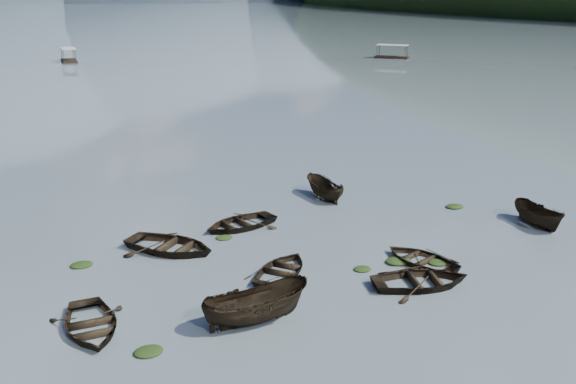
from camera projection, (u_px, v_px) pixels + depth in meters
name	position (u px, v px, depth m)	size (l,w,h in m)	color
ground_plane	(399.00, 316.00, 27.00)	(2400.00, 2400.00, 0.00)	slate
haze_mtn_c	(127.00, 0.00, 868.91)	(520.00, 520.00, 260.00)	#475666
rowboat_0	(91.00, 330.00, 25.92)	(3.11, 4.36, 0.90)	black
rowboat_1	(282.00, 274.00, 31.03)	(2.88, 4.03, 0.83)	black
rowboat_2	(256.00, 322.00, 26.52)	(1.77, 4.70, 1.82)	black
rowboat_3	(421.00, 263.00, 32.28)	(2.87, 4.02, 0.83)	black
rowboat_4	(421.00, 286.00, 29.76)	(3.30, 4.61, 0.96)	black
rowboat_5	(537.00, 225.00, 37.42)	(1.46, 3.87, 1.50)	black
rowboat_6	(170.00, 251.00, 33.73)	(3.59, 5.03, 1.04)	black
rowboat_7	(240.00, 227.00, 37.11)	(3.20, 4.47, 0.93)	black
rowboat_8	(324.00, 198.00, 42.27)	(1.47, 3.90, 1.51)	black
weed_clump_0	(149.00, 353.00, 24.27)	(1.13, 0.92, 0.25)	black
weed_clump_1	(228.00, 308.00, 27.67)	(0.85, 0.68, 0.19)	black
weed_clump_2	(398.00, 262.00, 32.31)	(1.33, 1.06, 0.29)	black
weed_clump_3	(362.00, 270.00, 31.47)	(0.91, 0.77, 0.20)	black
weed_clump_4	(439.00, 263.00, 32.21)	(1.11, 0.88, 0.23)	black
weed_clump_5	(82.00, 266.00, 31.91)	(1.12, 0.91, 0.24)	black
weed_clump_6	(224.00, 238.00, 35.44)	(0.95, 0.79, 0.20)	black
weed_clump_7	(455.00, 207.00, 40.46)	(1.17, 0.93, 0.25)	black
pontoon_centre	(69.00, 62.00, 121.99)	(2.68, 6.42, 2.46)	black
pontoon_right	(392.00, 58.00, 128.40)	(2.74, 6.57, 2.52)	black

